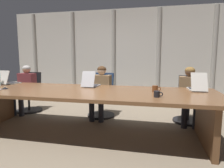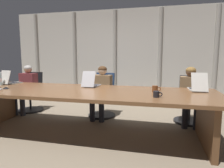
% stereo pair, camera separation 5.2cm
% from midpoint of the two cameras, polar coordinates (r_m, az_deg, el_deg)
% --- Properties ---
extents(ground_plane, '(12.71, 12.71, 0.00)m').
position_cam_midpoint_polar(ground_plane, '(3.56, -7.38, -13.93)').
color(ground_plane, '#7F705B').
extents(conference_table, '(4.33, 1.38, 0.76)m').
position_cam_midpoint_polar(conference_table, '(3.38, -7.56, -4.10)').
color(conference_table, brown).
rests_on(conference_table, ground_plane).
extents(curtain_backdrop, '(6.35, 0.17, 2.65)m').
position_cam_midpoint_polar(curtain_backdrop, '(5.79, 1.67, 7.85)').
color(curtain_backdrop, beige).
rests_on(curtain_backdrop, ground_plane).
extents(laptop_left_end, '(0.30, 0.42, 0.28)m').
position_cam_midpoint_polar(laptop_left_end, '(4.61, -26.85, 0.74)').
color(laptop_left_end, beige).
rests_on(laptop_left_end, conference_table).
extents(laptop_left_mid, '(0.26, 0.44, 0.30)m').
position_cam_midpoint_polar(laptop_left_mid, '(3.75, -5.58, 0.16)').
color(laptop_left_mid, '#BCBCC1').
rests_on(laptop_left_mid, conference_table).
extents(laptop_center, '(0.26, 0.47, 0.30)m').
position_cam_midpoint_polar(laptop_center, '(3.58, 23.68, -0.80)').
color(laptop_center, beige).
rests_on(laptop_center, conference_table).
extents(office_chair_left_end, '(0.60, 0.60, 0.94)m').
position_cam_midpoint_polar(office_chair_left_end, '(5.28, -21.95, -3.33)').
color(office_chair_left_end, black).
rests_on(office_chair_left_end, ground_plane).
extents(office_chair_left_mid, '(0.60, 0.60, 0.96)m').
position_cam_midpoint_polar(office_chair_left_mid, '(4.47, -2.38, -4.61)').
color(office_chair_left_mid, navy).
rests_on(office_chair_left_mid, ground_plane).
extents(office_chair_center, '(0.60, 0.60, 0.93)m').
position_cam_midpoint_polar(office_chair_center, '(4.35, 21.71, -5.61)').
color(office_chair_center, '#2D2D38').
rests_on(office_chair_center, ground_plane).
extents(person_left_end, '(0.39, 0.55, 1.12)m').
position_cam_midpoint_polar(person_left_end, '(5.10, -23.15, -0.55)').
color(person_left_end, brown).
rests_on(person_left_end, ground_plane).
extents(person_left_mid, '(0.41, 0.56, 1.12)m').
position_cam_midpoint_polar(person_left_mid, '(4.26, -2.74, -1.36)').
color(person_left_mid, olive).
rests_on(person_left_mid, ground_plane).
extents(person_center, '(0.40, 0.56, 1.12)m').
position_cam_midpoint_polar(person_center, '(4.14, 21.92, -2.19)').
color(person_center, olive).
rests_on(person_center, ground_plane).
extents(water_bottle_primary, '(0.07, 0.07, 0.26)m').
position_cam_midpoint_polar(water_bottle_primary, '(4.46, -29.20, 1.21)').
color(water_bottle_primary, silver).
rests_on(water_bottle_primary, conference_table).
extents(coffee_mug_near, '(0.13, 0.08, 0.09)m').
position_cam_midpoint_polar(coffee_mug_near, '(2.80, 13.20, -2.88)').
color(coffee_mug_near, black).
rests_on(coffee_mug_near, conference_table).
extents(coffee_mug_far, '(0.14, 0.09, 0.10)m').
position_cam_midpoint_polar(coffee_mug_far, '(3.22, 12.78, -1.37)').
color(coffee_mug_far, brown).
rests_on(coffee_mug_far, conference_table).
extents(conference_mic_right_side, '(0.11, 0.11, 0.03)m').
position_cam_midpoint_polar(conference_mic_right_side, '(3.93, -27.87, -0.95)').
color(conference_mic_right_side, black).
rests_on(conference_mic_right_side, conference_table).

